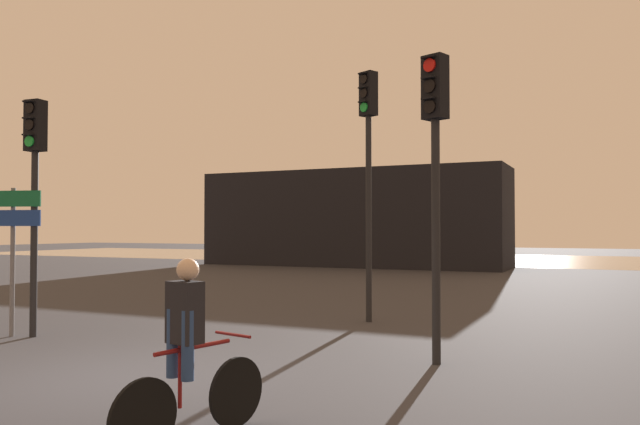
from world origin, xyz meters
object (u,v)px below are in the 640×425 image
object	(u,v)px
traffic_light_near_left	(35,171)
traffic_light_near_right	(435,148)
distant_building	(352,218)
traffic_light_center	(368,150)
cyclist	(188,350)
direction_sign_post	(12,234)

from	to	relation	value
traffic_light_near_left	traffic_light_near_right	distance (m)	6.97
distant_building	traffic_light_center	world-z (taller)	traffic_light_center
traffic_light_near_right	cyclist	xyz separation A→B (m)	(-1.16, -4.08, -2.19)
traffic_light_near_left	cyclist	size ratio (longest dim) A/B	2.48
traffic_light_center	traffic_light_near_right	distance (m)	4.04
distant_building	traffic_light_near_right	world-z (taller)	distant_building
distant_building	direction_sign_post	bearing A→B (deg)	-83.63
traffic_light_near_left	traffic_light_center	distance (m)	6.27
cyclist	traffic_light_center	bearing A→B (deg)	111.62
traffic_light_near_left	traffic_light_center	size ratio (longest dim) A/B	0.81
traffic_light_near_left	traffic_light_near_right	world-z (taller)	traffic_light_near_right
distant_building	traffic_light_near_left	xyz separation A→B (m)	(2.84, -21.94, 0.47)
distant_building	traffic_light_center	distance (m)	19.37
traffic_light_near_right	cyclist	distance (m)	4.77
traffic_light_near_left	direction_sign_post	world-z (taller)	traffic_light_near_left
distant_building	traffic_light_center	bearing A→B (deg)	-67.10
traffic_light_center	direction_sign_post	bearing A→B (deg)	64.01
traffic_light_near_left	traffic_light_center	world-z (taller)	traffic_light_center
traffic_light_near_right	direction_sign_post	size ratio (longest dim) A/B	1.66
cyclist	traffic_light_near_left	bearing A→B (deg)	163.72
traffic_light_near_left	traffic_light_near_right	bearing A→B (deg)	-177.15
traffic_light_near_left	traffic_light_center	xyz separation A→B (m)	(4.69, 4.13, 0.60)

